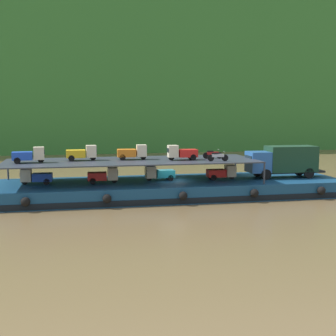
% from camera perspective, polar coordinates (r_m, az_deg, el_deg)
% --- Properties ---
extents(ground_plane, '(400.00, 400.00, 0.00)m').
position_cam_1_polar(ground_plane, '(43.48, 0.52, -3.52)').
color(ground_plane, brown).
extents(hillside_far_bank, '(129.21, 33.15, 37.68)m').
position_cam_1_polar(hillside_far_bank, '(103.21, -6.74, 14.40)').
color(hillside_far_bank, '#33702D').
rests_on(hillside_far_bank, ground).
extents(cargo_barge, '(32.19, 9.05, 1.50)m').
position_cam_1_polar(cargo_barge, '(43.32, 0.53, -2.55)').
color(cargo_barge, navy).
rests_on(cargo_barge, ground).
extents(covered_lorry, '(7.87, 2.35, 3.10)m').
position_cam_1_polar(covered_lorry, '(46.41, 14.13, 0.92)').
color(covered_lorry, '#285BA3').
rests_on(covered_lorry, cargo_barge).
extents(cargo_rack, '(22.99, 7.65, 2.00)m').
position_cam_1_polar(cargo_rack, '(42.35, -4.51, 0.88)').
color(cargo_rack, '#2D333D').
rests_on(cargo_rack, cargo_barge).
extents(mini_truck_lower_stern, '(2.78, 1.27, 1.38)m').
position_cam_1_polar(mini_truck_lower_stern, '(42.59, -16.08, -1.04)').
color(mini_truck_lower_stern, '#1E47B7').
rests_on(mini_truck_lower_stern, cargo_barge).
extents(mini_truck_lower_aft, '(2.79, 1.28, 1.38)m').
position_cam_1_polar(mini_truck_lower_aft, '(42.10, -8.03, -0.92)').
color(mini_truck_lower_aft, red).
rests_on(mini_truck_lower_aft, cargo_barge).
extents(mini_truck_lower_mid, '(2.79, 1.28, 1.38)m').
position_cam_1_polar(mini_truck_lower_mid, '(43.21, -1.10, -0.65)').
color(mini_truck_lower_mid, teal).
rests_on(mini_truck_lower_mid, cargo_barge).
extents(mini_truck_lower_fore, '(2.76, 1.24, 1.38)m').
position_cam_1_polar(mini_truck_lower_fore, '(44.08, 6.70, -0.54)').
color(mini_truck_lower_fore, red).
rests_on(mini_truck_lower_fore, cargo_barge).
extents(mini_truck_upper_stern, '(2.79, 1.29, 1.38)m').
position_cam_1_polar(mini_truck_upper_stern, '(41.82, -16.88, 1.55)').
color(mini_truck_upper_stern, '#1E47B7').
rests_on(mini_truck_upper_stern, cargo_rack).
extents(mini_truck_upper_mid, '(2.77, 1.24, 1.38)m').
position_cam_1_polar(mini_truck_upper_mid, '(42.72, -10.64, 1.84)').
color(mini_truck_upper_mid, gold).
rests_on(mini_truck_upper_mid, cargo_rack).
extents(mini_truck_upper_fore, '(2.78, 1.28, 1.38)m').
position_cam_1_polar(mini_truck_upper_fore, '(42.87, -4.42, 1.96)').
color(mini_truck_upper_fore, orange).
rests_on(mini_truck_upper_fore, cargo_rack).
extents(mini_truck_upper_bow, '(2.76, 1.23, 1.38)m').
position_cam_1_polar(mini_truck_upper_bow, '(42.42, 1.72, 1.93)').
color(mini_truck_upper_bow, red).
rests_on(mini_truck_upper_bow, cargo_rack).
extents(motorcycle_upper_port, '(1.90, 0.55, 0.87)m').
position_cam_1_polar(motorcycle_upper_port, '(41.69, 6.19, 1.44)').
color(motorcycle_upper_port, black).
rests_on(motorcycle_upper_port, cargo_rack).
extents(motorcycle_upper_centre, '(1.90, 0.55, 0.87)m').
position_cam_1_polar(motorcycle_upper_centre, '(43.93, 5.55, 1.74)').
color(motorcycle_upper_centre, black).
rests_on(motorcycle_upper_centre, cargo_rack).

